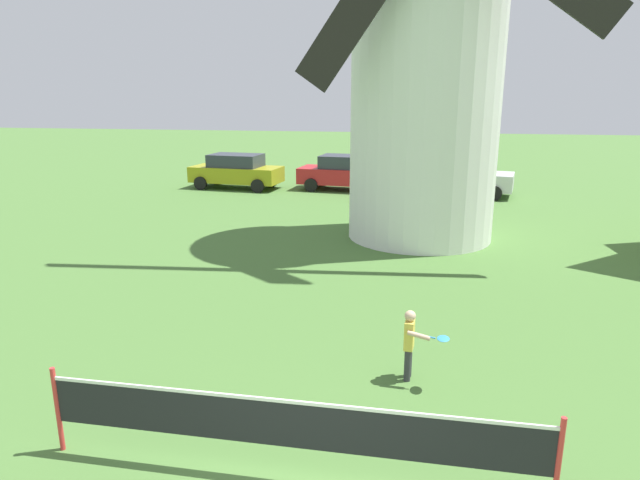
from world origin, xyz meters
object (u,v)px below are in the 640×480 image
windmill (428,26)px  parked_car_silver (463,176)px  tennis_net (287,424)px  parked_car_mustard (236,171)px  parked_car_red (348,172)px  player_far (411,341)px

windmill → parked_car_silver: 9.37m
tennis_net → parked_car_silver: parked_car_silver is taller
windmill → parked_car_mustard: 12.39m
parked_car_mustard → parked_car_silver: bearing=0.3°
parked_car_red → tennis_net: bearing=-84.5°
windmill → tennis_net: windmill is taller
windmill → tennis_net: size_ratio=2.27×
player_far → parked_car_red: parked_car_red is taller
parked_car_mustard → parked_car_silver: size_ratio=0.98×
windmill → tennis_net: (-1.36, -11.30, -5.35)m
windmill → parked_car_silver: (1.77, 7.57, -5.23)m
parked_car_mustard → parked_car_red: (5.14, 0.38, 0.00)m
parked_car_mustard → player_far: bearing=-63.1°
windmill → parked_car_silver: bearing=76.8°
player_far → parked_car_red: (-3.14, 16.69, 0.18)m
parked_car_red → parked_car_silver: bearing=-3.7°
tennis_net → parked_car_red: bearing=95.5°
parked_car_silver → player_far: bearing=-96.4°
parked_car_silver → windmill: bearing=-103.2°
player_far → parked_car_mustard: parked_car_mustard is taller
tennis_net → parked_car_silver: (3.13, 18.88, 0.12)m
windmill → player_far: bearing=-90.4°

